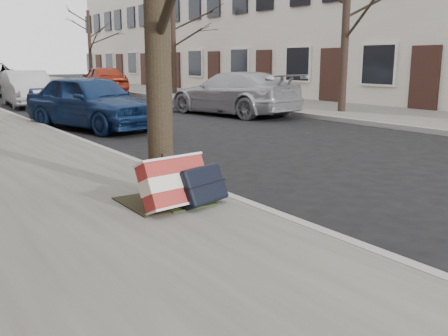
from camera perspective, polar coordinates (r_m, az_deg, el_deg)
ground at (r=5.87m, az=16.52°, el=-4.43°), size 120.00×120.00×0.00m
far_sidewalk at (r=22.23m, az=-1.09°, el=8.11°), size 4.00×70.00×0.12m
house_far at (r=26.32m, az=7.79°, el=16.34°), size 6.70×40.00×7.20m
dirt_patch at (r=5.49m, az=-6.95°, el=-3.75°), size 0.85×0.85×0.02m
suitcase_red at (r=5.14m, az=-5.67°, el=-1.72°), size 0.76×0.48×0.55m
suitcase_navy at (r=5.27m, az=-2.55°, el=-1.96°), size 0.63×0.48×0.44m
car_near_front at (r=12.55m, az=-14.91°, el=7.35°), size 2.58×4.17×1.33m
car_near_mid at (r=19.62m, az=-21.54°, el=8.44°), size 1.64×3.99×1.29m
car_far_front at (r=15.38m, az=1.04°, el=8.53°), size 2.58×4.76×1.31m
car_far_back at (r=25.24m, az=-13.69°, el=9.73°), size 2.20×4.35×1.42m
tree_far_a at (r=15.72m, az=13.68°, el=14.52°), size 0.23×0.23×4.49m
tree_far_b at (r=24.07m, az=-5.81°, el=14.78°), size 0.23×0.23×5.27m
tree_far_c at (r=34.24m, az=-15.09°, el=13.12°), size 0.21×0.21×4.66m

